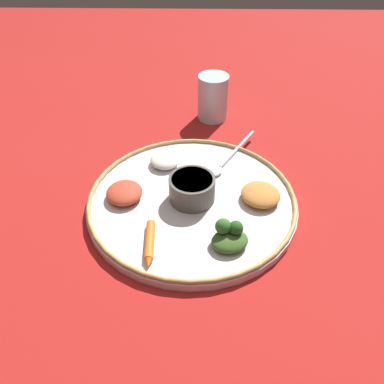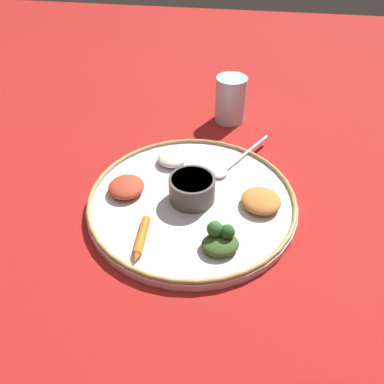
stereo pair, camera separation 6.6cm
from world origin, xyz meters
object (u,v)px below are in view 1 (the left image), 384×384
Objects in this scene: greens_pile at (230,236)px; drinking_glass at (213,100)px; carrot_near_spoon at (150,243)px; center_bowl at (192,188)px; spoon at (227,159)px.

greens_pile is 0.68× the size of drinking_glass.
greens_pile reaches higher than carrot_near_spoon.
spoon is at bearing 149.18° from center_bowl.
carrot_near_spoon is 0.86× the size of drinking_glass.
spoon is (-0.11, 0.07, -0.02)m from center_bowl.
greens_pile is at bearing 30.37° from center_bowl.
center_bowl is 0.77× the size of drinking_glass.
spoon is 0.20m from drinking_glass.
drinking_glass reaches higher than spoon.
carrot_near_spoon is at bearing -29.26° from center_bowl.
greens_pile is 0.78× the size of carrot_near_spoon.
drinking_glass is at bearing 172.22° from center_bowl.
spoon is 0.22m from greens_pile.
drinking_glass reaches higher than greens_pile.
center_bowl is 1.14× the size of greens_pile.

